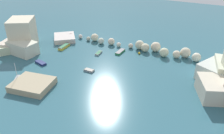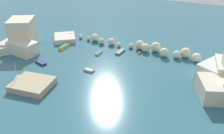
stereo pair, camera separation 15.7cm
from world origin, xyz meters
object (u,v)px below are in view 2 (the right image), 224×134
channel_buoy (139,53)px  moored_boat_5 (41,63)px  moored_boat_3 (18,81)px  moored_boat_0 (99,53)px  stone_dock (32,84)px  moored_boat_1 (64,47)px  moored_boat_4 (120,52)px  moored_boat_2 (89,70)px

channel_buoy → moored_boat_5: 25.30m
channel_buoy → moored_boat_3: size_ratio=0.12×
channel_buoy → moored_boat_0: (-9.84, -4.42, -0.06)m
moored_boat_3 → moored_boat_5: (-1.44, 8.84, -0.16)m
stone_dock → moored_boat_1: stone_dock is taller
moored_boat_1 → channel_buoy: bearing=-77.6°
channel_buoy → moored_boat_0: bearing=-155.8°
channel_buoy → moored_boat_4: (-4.93, -1.29, -0.03)m
moored_boat_0 → moored_boat_3: (-8.87, -19.71, 0.17)m
moored_boat_0 → moored_boat_5: bearing=132.7°
channel_buoy → moored_boat_3: 30.54m
moored_boat_0 → moored_boat_4: moored_boat_4 is taller
stone_dock → moored_boat_0: 20.38m
moored_boat_4 → stone_dock: bearing=161.1°
moored_boat_1 → moored_boat_4: (15.54, 3.73, -0.11)m
stone_dock → moored_boat_5: (-5.42, 8.91, -0.43)m
moored_boat_1 → moored_boat_5: size_ratio=1.24×
moored_boat_4 → moored_boat_5: (-15.22, -14.00, -0.01)m
moored_boat_3 → channel_buoy: bearing=-66.8°
moored_boat_0 → moored_boat_4: 5.82m
moored_boat_5 → moored_boat_2: bearing=24.7°
moored_boat_1 → moored_boat_0: bearing=-88.1°
moored_boat_3 → moored_boat_4: 26.68m
moored_boat_1 → moored_boat_2: size_ratio=1.78×
stone_dock → moored_boat_1: bearing=106.7°
moored_boat_3 → moored_boat_4: size_ratio=1.27×
stone_dock → moored_boat_2: bearing=56.0°
channel_buoy → moored_boat_5: (-20.15, -15.29, -0.04)m
moored_boat_0 → moored_boat_1: size_ratio=0.66×
stone_dock → channel_buoy: bearing=58.7°
moored_boat_2 → moored_boat_3: 15.43m
moored_boat_2 → moored_boat_3: moored_boat_3 is taller
stone_dock → moored_boat_5: 10.44m
stone_dock → moored_boat_3: 3.99m
stone_dock → moored_boat_2: 12.90m
channel_buoy → moored_boat_3: (-18.71, -24.13, 0.12)m
moored_boat_4 → moored_boat_5: size_ratio=1.10×
channel_buoy → moored_boat_1: (-20.48, -5.02, 0.08)m
stone_dock → moored_boat_1: 20.03m
moored_boat_3 → moored_boat_2: bearing=-75.5°
moored_boat_2 → moored_boat_4: moored_boat_4 is taller
moored_boat_0 → moored_boat_2: bearing=-169.5°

